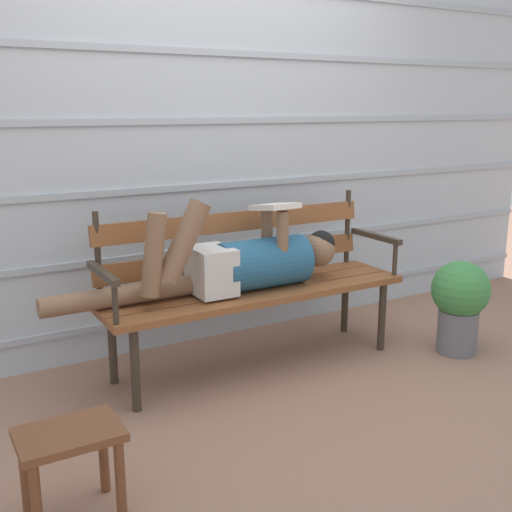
# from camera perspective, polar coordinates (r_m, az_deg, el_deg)

# --- Properties ---
(ground_plane) EXTENTS (12.00, 12.00, 0.00)m
(ground_plane) POSITION_cam_1_polar(r_m,az_deg,el_deg) (3.37, 1.58, -11.10)
(ground_plane) COLOR #936B56
(house_siding) EXTENTS (5.49, 0.08, 2.28)m
(house_siding) POSITION_cam_1_polar(r_m,az_deg,el_deg) (3.72, -4.39, 9.45)
(house_siding) COLOR #B2BCC6
(house_siding) RESTS_ON ground
(park_bench) EXTENTS (1.72, 0.47, 0.91)m
(park_bench) POSITION_cam_1_polar(r_m,az_deg,el_deg) (3.40, -0.58, -1.91)
(park_bench) COLOR brown
(park_bench) RESTS_ON ground
(reclining_person) EXTENTS (1.64, 0.27, 0.53)m
(reclining_person) POSITION_cam_1_polar(r_m,az_deg,el_deg) (3.27, -1.31, -0.52)
(reclining_person) COLOR #23567A
(footstool) EXTENTS (0.35, 0.25, 0.34)m
(footstool) POSITION_cam_1_polar(r_m,az_deg,el_deg) (2.31, -16.80, -16.91)
(footstool) COLOR brown
(footstool) RESTS_ON ground
(potted_plant) EXTENTS (0.33, 0.33, 0.55)m
(potted_plant) POSITION_cam_1_polar(r_m,az_deg,el_deg) (3.77, 18.32, -3.96)
(potted_plant) COLOR slate
(potted_plant) RESTS_ON ground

